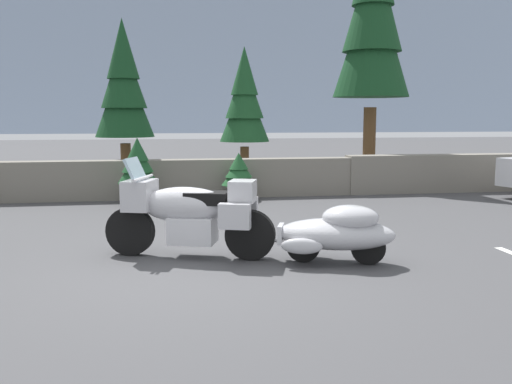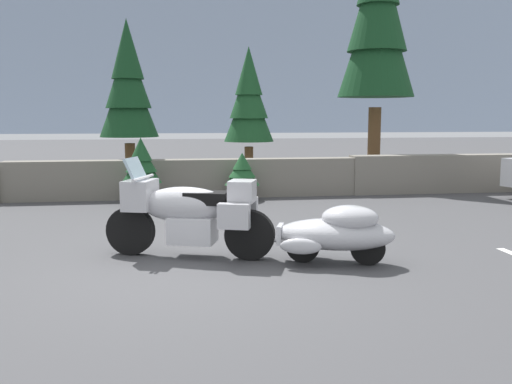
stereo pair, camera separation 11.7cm
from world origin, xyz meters
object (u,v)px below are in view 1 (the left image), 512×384
Objects in this scene: pine_tree_secondary at (244,100)px; touring_motorcycle at (188,212)px; pine_tree_tall at (373,14)px; pine_tree_far_right at (124,85)px; car_shaped_trailer at (337,232)px.

touring_motorcycle is at bearing -103.88° from pine_tree_secondary.
pine_tree_tall is 6.91m from pine_tree_far_right.
pine_tree_tall is 1.99× the size of pine_tree_secondary.
car_shaped_trailer is at bearing -89.91° from pine_tree_secondary.
pine_tree_secondary reaches higher than touring_motorcycle.
pine_tree_secondary is at bearing 76.12° from touring_motorcycle.
touring_motorcycle is at bearing -125.58° from pine_tree_tall.
car_shaped_trailer is (1.86, -0.61, -0.21)m from touring_motorcycle.
pine_tree_far_right is at bearing -173.41° from pine_tree_tall.
car_shaped_trailer is at bearing -18.22° from touring_motorcycle.
pine_tree_tall is 4.19m from pine_tree_secondary.
pine_tree_secondary is 0.88× the size of pine_tree_far_right.
pine_tree_secondary is at bearing -179.55° from pine_tree_tall.
car_shaped_trailer is at bearing -113.37° from pine_tree_tall.
pine_tree_tall reaches higher than pine_tree_far_right.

